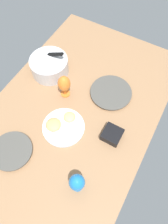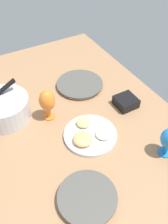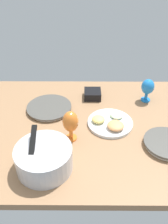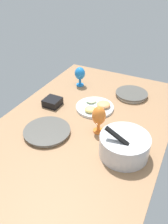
# 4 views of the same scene
# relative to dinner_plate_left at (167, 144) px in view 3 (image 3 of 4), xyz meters

# --- Properties ---
(ground_plane) EXTENTS (1.60, 1.04, 0.04)m
(ground_plane) POSITION_rel_dinner_plate_left_xyz_m (0.46, -0.17, -0.04)
(ground_plane) COLOR #99704C
(dinner_plate_left) EXTENTS (0.24, 0.24, 0.03)m
(dinner_plate_left) POSITION_rel_dinner_plate_left_xyz_m (0.00, 0.00, 0.00)
(dinner_plate_left) COLOR silver
(dinner_plate_left) RESTS_ON ground_plane
(dinner_plate_right) EXTENTS (0.29, 0.29, 0.02)m
(dinner_plate_right) POSITION_rel_dinner_plate_left_xyz_m (0.66, -0.33, -0.00)
(dinner_plate_right) COLOR silver
(dinner_plate_right) RESTS_ON ground_plane
(mixing_bowl) EXTENTS (0.27, 0.27, 0.19)m
(mixing_bowl) POSITION_rel_dinner_plate_left_xyz_m (0.62, 0.15, 0.05)
(mixing_bowl) COLOR silver
(mixing_bowl) RESTS_ON ground_plane
(fruit_platter) EXTENTS (0.27, 0.27, 0.05)m
(fruit_platter) POSITION_rel_dinner_plate_left_xyz_m (0.28, -0.17, 0.00)
(fruit_platter) COLOR silver
(fruit_platter) RESTS_ON ground_plane
(hurricane_glass_orange) EXTENTS (0.08, 0.08, 0.18)m
(hurricane_glass_orange) POSITION_rel_dinner_plate_left_xyz_m (0.51, -0.05, 0.10)
(hurricane_glass_orange) COLOR orange
(hurricane_glass_orange) RESTS_ON ground_plane
(hurricane_glass_blue) EXTENTS (0.08, 0.08, 0.16)m
(hurricane_glass_blue) POSITION_rel_dinner_plate_left_xyz_m (0.02, -0.43, 0.08)
(hurricane_glass_blue) COLOR blue
(hurricane_glass_blue) RESTS_ON ground_plane
(square_bowl_black) EXTENTS (0.11, 0.11, 0.05)m
(square_bowl_black) POSITION_rel_dinner_plate_left_xyz_m (0.38, -0.47, 0.01)
(square_bowl_black) COLOR black
(square_bowl_black) RESTS_ON ground_plane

